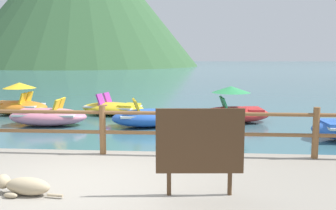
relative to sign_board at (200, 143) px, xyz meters
name	(u,v)px	position (x,y,z in m)	size (l,w,h in m)	color
ground_plane	(182,74)	(-1.84, 40.45, -1.13)	(200.00, 200.00, 0.00)	#3D6B75
dock_railing	(102,124)	(-1.84, 2.00, -0.15)	(23.92, 0.12, 0.95)	brown
sign_board	(200,143)	(0.00, 0.00, 0.00)	(1.18, 0.14, 1.19)	silver
dog_resting	(23,186)	(-2.39, -0.16, -0.61)	(1.07, 0.41, 0.26)	tan
pedal_boat_0	(113,108)	(-3.28, 9.21, -0.88)	(2.85, 2.00, 0.82)	yellow
pedal_boat_2	(148,117)	(-1.61, 6.88, -0.82)	(2.55, 1.81, 0.89)	blue
pedal_boat_3	(234,110)	(1.24, 7.98, -0.71)	(2.54, 1.58, 1.23)	red
pedal_boat_4	(48,116)	(-4.92, 6.83, -0.83)	(2.59, 1.30, 0.89)	pink
pedal_boat_5	(18,104)	(-6.98, 8.97, -0.71)	(2.37, 1.33, 1.24)	orange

